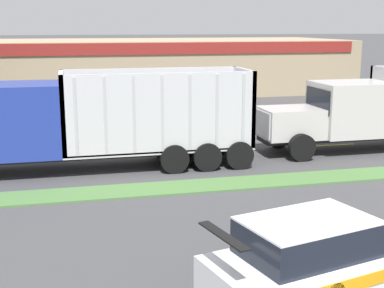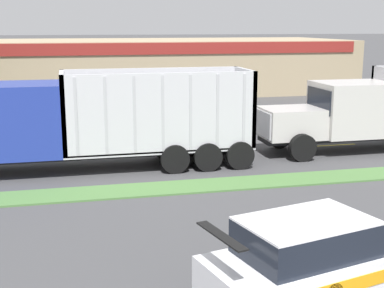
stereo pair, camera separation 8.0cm
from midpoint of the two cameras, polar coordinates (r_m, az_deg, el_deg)
name	(u,v)px [view 2 (the right image)]	position (r m, az deg, el deg)	size (l,w,h in m)	color
grass_verge	(217,185)	(17.72, 2.80, -4.37)	(120.00, 1.42, 0.06)	#517F42
centre_line_3	(81,159)	(21.65, -11.63, -1.55)	(2.40, 0.14, 0.01)	yellow
centre_line_4	(212,152)	(22.40, 2.30, -0.82)	(2.40, 0.14, 0.01)	yellow
centre_line_5	(330,145)	(24.36, 14.65, -0.14)	(2.40, 0.14, 0.01)	yellow
dump_truck_mid	(374,113)	(23.78, 18.98, 3.10)	(11.32, 2.69, 3.46)	black
dump_truck_trail	(59,126)	(19.65, -13.90, 1.85)	(12.12, 2.67, 3.58)	black
rally_car	(312,261)	(10.51, 12.93, -12.02)	(4.63, 2.76, 1.75)	white
store_building_backdrop	(111,66)	(43.22, -8.57, 8.23)	(37.14, 12.10, 4.06)	tan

